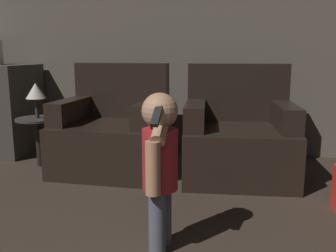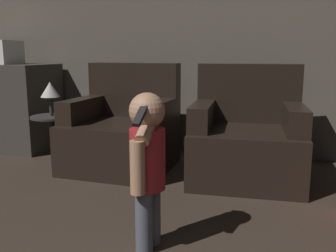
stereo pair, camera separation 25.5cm
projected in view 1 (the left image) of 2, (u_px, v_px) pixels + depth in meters
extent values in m
cube|color=#51493F|center=(208.00, 27.00, 3.77)|extent=(8.40, 0.05, 2.60)
cube|color=black|center=(111.00, 147.00, 3.34)|extent=(0.91, 0.86, 0.43)
cube|color=black|center=(122.00, 90.00, 3.58)|extent=(0.90, 0.18, 0.51)
cube|color=black|center=(72.00, 110.00, 3.36)|extent=(0.18, 0.68, 0.20)
cube|color=black|center=(150.00, 113.00, 3.21)|extent=(0.18, 0.68, 0.20)
cube|color=black|center=(238.00, 152.00, 3.15)|extent=(0.95, 0.90, 0.43)
cube|color=black|center=(237.00, 92.00, 3.39)|extent=(0.90, 0.22, 0.51)
cube|color=black|center=(195.00, 115.00, 3.13)|extent=(0.21, 0.69, 0.20)
cube|color=black|center=(285.00, 116.00, 3.04)|extent=(0.21, 0.69, 0.20)
cylinder|color=#474C56|center=(163.00, 215.00, 2.05)|extent=(0.09, 0.09, 0.34)
cylinder|color=#474C56|center=(157.00, 223.00, 1.95)|extent=(0.09, 0.09, 0.34)
cylinder|color=maroon|center=(160.00, 159.00, 1.93)|extent=(0.19, 0.19, 0.32)
sphere|color=#A37556|center=(160.00, 111.00, 1.89)|extent=(0.19, 0.19, 0.19)
cylinder|color=#A37556|center=(153.00, 168.00, 1.83)|extent=(0.08, 0.08, 0.27)
cylinder|color=#A37556|center=(162.00, 124.00, 1.89)|extent=(0.08, 0.27, 0.20)
cube|color=black|center=(157.00, 114.00, 1.77)|extent=(0.04, 0.16, 0.10)
cylinder|color=black|center=(39.00, 143.00, 3.47)|extent=(0.06, 0.06, 0.43)
cylinder|color=#2D2B28|center=(38.00, 119.00, 3.42)|extent=(0.39, 0.39, 0.02)
cylinder|color=#262626|center=(37.00, 108.00, 3.40)|extent=(0.04, 0.04, 0.18)
cone|color=#B2ADA3|center=(36.00, 91.00, 3.37)|extent=(0.18, 0.18, 0.14)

